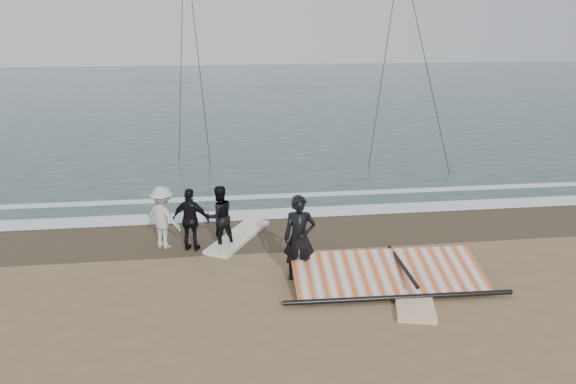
# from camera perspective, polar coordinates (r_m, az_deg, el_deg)

# --- Properties ---
(ground) EXTENTS (120.00, 120.00, 0.00)m
(ground) POSITION_cam_1_polar(r_m,az_deg,el_deg) (11.61, 8.33, -11.76)
(ground) COLOR #8C704C
(ground) RESTS_ON ground
(sea) EXTENTS (120.00, 54.00, 0.02)m
(sea) POSITION_cam_1_polar(r_m,az_deg,el_deg) (43.18, -3.65, 9.90)
(sea) COLOR #233838
(sea) RESTS_ON ground
(wet_sand) EXTENTS (120.00, 2.80, 0.01)m
(wet_sand) POSITION_cam_1_polar(r_m,az_deg,el_deg) (15.57, 3.89, -3.78)
(wet_sand) COLOR #4C3D2B
(wet_sand) RESTS_ON ground
(foam_near) EXTENTS (120.00, 0.90, 0.01)m
(foam_near) POSITION_cam_1_polar(r_m,az_deg,el_deg) (16.85, 2.95, -2.01)
(foam_near) COLOR white
(foam_near) RESTS_ON sea
(foam_far) EXTENTS (120.00, 0.45, 0.01)m
(foam_far) POSITION_cam_1_polar(r_m,az_deg,el_deg) (18.43, 2.00, -0.27)
(foam_far) COLOR white
(foam_far) RESTS_ON sea
(man_main) EXTENTS (0.75, 0.53, 1.93)m
(man_main) POSITION_cam_1_polar(r_m,az_deg,el_deg) (12.38, 1.16, -4.68)
(man_main) COLOR black
(man_main) RESTS_ON ground
(board_white) EXTENTS (1.41, 2.79, 0.11)m
(board_white) POSITION_cam_1_polar(r_m,az_deg,el_deg) (12.44, 12.46, -9.62)
(board_white) COLOR white
(board_white) RESTS_ON ground
(board_cream) EXTENTS (1.83, 2.57, 0.11)m
(board_cream) POSITION_cam_1_polar(r_m,az_deg,el_deg) (14.93, -5.10, -4.56)
(board_cream) COLOR white
(board_cream) RESTS_ON ground
(trio_cluster) EXTENTS (2.47, 1.18, 1.61)m
(trio_cluster) POSITION_cam_1_polar(r_m,az_deg,el_deg) (14.29, -10.09, -2.58)
(trio_cluster) COLOR black
(trio_cluster) RESTS_ON ground
(sail_rig) EXTENTS (4.81, 2.08, 0.52)m
(sail_rig) POSITION_cam_1_polar(r_m,az_deg,el_deg) (12.66, 9.69, -8.24)
(sail_rig) COLOR black
(sail_rig) RESTS_ON ground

